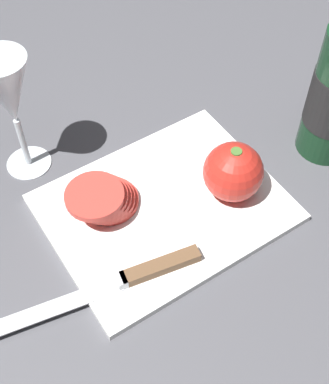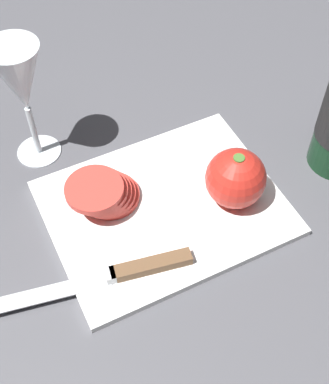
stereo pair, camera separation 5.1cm
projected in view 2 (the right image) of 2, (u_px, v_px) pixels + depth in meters
ground_plane at (161, 195)px, 0.75m from camera, size 3.00×3.00×0.00m
cutting_board at (164, 208)px, 0.73m from camera, size 0.31×0.24×0.01m
wine_glass at (21, 83)px, 0.70m from camera, size 0.07×0.07×0.19m
whole_tomato at (236, 178)px, 0.70m from camera, size 0.08×0.08×0.08m
knife at (126, 272)px, 0.66m from camera, size 0.28×0.07×0.01m
tomato_slice_stack_near at (103, 192)px, 0.71m from camera, size 0.10×0.09×0.05m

